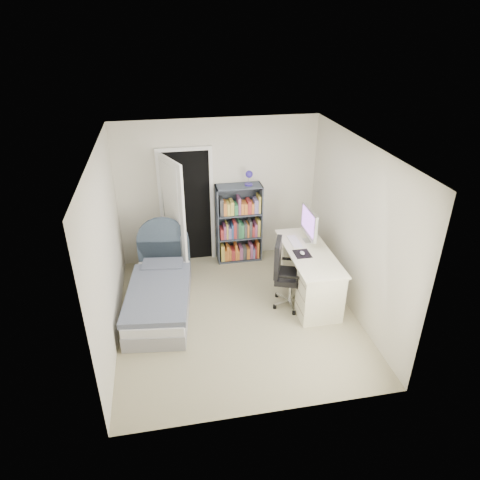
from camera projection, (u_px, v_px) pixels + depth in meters
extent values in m
cube|color=gray|center=(237.00, 316.00, 6.33)|extent=(3.40, 3.60, 0.05)
cube|color=white|center=(237.00, 146.00, 5.15)|extent=(3.40, 3.60, 0.05)
cube|color=beige|center=(218.00, 191.00, 7.33)|extent=(3.40, 0.05, 2.50)
cube|color=beige|center=(271.00, 325.00, 4.15)|extent=(3.40, 0.05, 2.50)
cube|color=beige|center=(104.00, 251.00, 5.46)|extent=(0.05, 3.60, 2.50)
cube|color=beige|center=(357.00, 229.00, 6.02)|extent=(0.05, 3.60, 2.50)
cube|color=black|center=(187.00, 208.00, 7.33)|extent=(0.80, 0.01, 2.00)
cube|color=white|center=(162.00, 210.00, 7.24)|extent=(0.06, 0.06, 2.00)
cube|color=white|center=(212.00, 206.00, 7.38)|extent=(0.06, 0.06, 2.00)
cube|color=white|center=(183.00, 149.00, 6.83)|extent=(0.92, 0.06, 0.06)
cube|color=white|center=(174.00, 218.00, 6.94)|extent=(0.35, 0.75, 2.00)
cube|color=gray|center=(160.00, 305.00, 6.33)|extent=(1.05, 1.85, 0.23)
cube|color=silver|center=(159.00, 295.00, 6.25)|extent=(1.03, 1.82, 0.14)
cube|color=slate|center=(158.00, 293.00, 6.12)|extent=(1.05, 1.59, 0.09)
cube|color=slate|center=(163.00, 266.00, 6.75)|extent=(0.67, 0.43, 0.11)
cube|color=#3A495A|center=(165.00, 260.00, 7.03)|extent=(0.84, 0.16, 0.71)
cylinder|color=#3A495A|center=(163.00, 241.00, 6.87)|extent=(0.84, 0.16, 0.84)
cylinder|color=#DBB886|center=(147.00, 260.00, 7.25)|extent=(0.03, 0.03, 0.48)
cylinder|color=#DBB886|center=(147.00, 251.00, 7.54)|extent=(0.03, 0.03, 0.48)
cylinder|color=#DBB886|center=(166.00, 258.00, 7.31)|extent=(0.03, 0.03, 0.48)
cylinder|color=#DBB886|center=(166.00, 249.00, 7.59)|extent=(0.03, 0.03, 0.48)
cube|color=#DBB886|center=(156.00, 243.00, 7.32)|extent=(0.39, 0.39, 0.03)
cube|color=#DBB886|center=(157.00, 258.00, 7.46)|extent=(0.35, 0.35, 0.02)
cube|color=#B24C33|center=(152.00, 242.00, 7.29)|extent=(0.15, 0.21, 0.03)
cube|color=#3F598C|center=(152.00, 240.00, 7.28)|extent=(0.14, 0.20, 0.03)
cube|color=#D8CC7F|center=(152.00, 239.00, 7.27)|extent=(0.14, 0.19, 0.03)
cylinder|color=silver|center=(169.00, 263.00, 7.62)|extent=(0.21, 0.21, 0.02)
cylinder|color=silver|center=(166.00, 227.00, 7.29)|extent=(0.02, 0.02, 1.44)
sphere|color=silver|center=(166.00, 189.00, 6.94)|extent=(0.08, 0.08, 0.08)
cube|color=#3D4653|center=(217.00, 225.00, 7.41)|extent=(0.02, 0.34, 1.40)
cube|color=#3D4653|center=(260.00, 222.00, 7.53)|extent=(0.02, 0.34, 1.40)
cube|color=#3D4653|center=(239.00, 186.00, 7.15)|extent=(0.78, 0.34, 0.02)
cube|color=#3D4653|center=(239.00, 258.00, 7.79)|extent=(0.78, 0.34, 0.02)
cube|color=#3D4653|center=(237.00, 220.00, 7.61)|extent=(0.78, 0.01, 1.40)
cube|color=#3D4653|center=(239.00, 236.00, 7.59)|extent=(0.74, 0.32, 0.02)
cube|color=#3D4653|center=(239.00, 213.00, 7.38)|extent=(0.74, 0.32, 0.02)
cylinder|color=#312296|center=(249.00, 184.00, 7.17)|extent=(0.13, 0.13, 0.02)
cylinder|color=silver|center=(249.00, 179.00, 7.12)|extent=(0.02, 0.02, 0.18)
sphere|color=#312296|center=(249.00, 174.00, 7.05)|extent=(0.12, 0.12, 0.12)
cube|color=#D8BF4C|center=(222.00, 251.00, 7.64)|extent=(0.06, 0.23, 0.30)
cube|color=orange|center=(225.00, 253.00, 7.67)|extent=(0.03, 0.23, 0.21)
cube|color=orange|center=(227.00, 251.00, 7.66)|extent=(0.04, 0.23, 0.28)
cube|color=orange|center=(230.00, 253.00, 7.68)|extent=(0.03, 0.23, 0.22)
cube|color=#B23333|center=(232.00, 253.00, 7.70)|extent=(0.06, 0.23, 0.19)
cube|color=orange|center=(236.00, 250.00, 7.68)|extent=(0.04, 0.23, 0.29)
cube|color=orange|center=(238.00, 253.00, 7.72)|extent=(0.03, 0.23, 0.18)
cube|color=#994C7F|center=(240.00, 251.00, 7.71)|extent=(0.05, 0.23, 0.22)
cube|color=#3F3F3F|center=(244.00, 251.00, 7.72)|extent=(0.06, 0.23, 0.23)
cube|color=orange|center=(247.00, 251.00, 7.74)|extent=(0.05, 0.23, 0.20)
cube|color=#994C7F|center=(250.00, 249.00, 7.73)|extent=(0.05, 0.23, 0.28)
cube|color=#7F72B2|center=(253.00, 251.00, 7.76)|extent=(0.04, 0.23, 0.19)
cube|color=#B23333|center=(255.00, 251.00, 7.76)|extent=(0.03, 0.23, 0.21)
cube|color=orange|center=(257.00, 248.00, 7.74)|extent=(0.03, 0.23, 0.31)
cube|color=#B23333|center=(221.00, 233.00, 7.47)|extent=(0.05, 0.23, 0.18)
cube|color=#994C7F|center=(224.00, 231.00, 7.46)|extent=(0.04, 0.23, 0.24)
cube|color=#D8BF4C|center=(227.00, 230.00, 7.46)|extent=(0.03, 0.23, 0.27)
cube|color=#7F72B2|center=(229.00, 232.00, 7.48)|extent=(0.05, 0.23, 0.20)
cube|color=#335999|center=(232.00, 230.00, 7.48)|extent=(0.03, 0.23, 0.26)
cube|color=#B23333|center=(234.00, 228.00, 7.47)|extent=(0.05, 0.23, 0.30)
cube|color=#3F3F3F|center=(237.00, 229.00, 7.49)|extent=(0.03, 0.23, 0.28)
cube|color=#337F4C|center=(239.00, 228.00, 7.49)|extent=(0.03, 0.23, 0.29)
cube|color=#337F4C|center=(241.00, 229.00, 7.51)|extent=(0.05, 0.23, 0.25)
cube|color=#3F3F3F|center=(245.00, 229.00, 7.51)|extent=(0.05, 0.23, 0.26)
cube|color=orange|center=(247.00, 229.00, 7.53)|extent=(0.03, 0.23, 0.24)
cube|color=#3F3F3F|center=(250.00, 227.00, 7.52)|extent=(0.05, 0.23, 0.29)
cube|color=#B23333|center=(252.00, 230.00, 7.55)|extent=(0.04, 0.23, 0.19)
cube|color=#994C7F|center=(255.00, 228.00, 7.55)|extent=(0.04, 0.23, 0.23)
cube|color=#D8BF4C|center=(258.00, 226.00, 7.54)|extent=(0.04, 0.23, 0.31)
cube|color=#3F3F3F|center=(221.00, 206.00, 7.23)|extent=(0.06, 0.23, 0.29)
cube|color=orange|center=(224.00, 208.00, 7.26)|extent=(0.05, 0.23, 0.22)
cube|color=#D8BF4C|center=(228.00, 208.00, 7.27)|extent=(0.05, 0.23, 0.21)
cube|color=#D8BF4C|center=(231.00, 207.00, 7.27)|extent=(0.06, 0.23, 0.23)
cube|color=#337F4C|center=(235.00, 208.00, 7.30)|extent=(0.06, 0.23, 0.18)
cube|color=#994C7F|center=(239.00, 205.00, 7.28)|extent=(0.04, 0.23, 0.29)
cube|color=orange|center=(242.00, 207.00, 7.31)|extent=(0.05, 0.23, 0.19)
cube|color=orange|center=(245.00, 207.00, 7.32)|extent=(0.05, 0.23, 0.18)
cube|color=#B23333|center=(248.00, 206.00, 7.33)|extent=(0.06, 0.23, 0.23)
cube|color=orange|center=(252.00, 207.00, 7.34)|extent=(0.04, 0.23, 0.18)
cube|color=#7F72B2|center=(255.00, 205.00, 7.34)|extent=(0.07, 0.23, 0.24)
cube|color=#D8BF4C|center=(258.00, 203.00, 7.34)|extent=(0.04, 0.23, 0.30)
cube|color=#EEE8C7|center=(309.00, 252.00, 6.42)|extent=(0.64, 1.61, 0.03)
cube|color=#EEE8C7|center=(320.00, 295.00, 6.10)|extent=(0.59, 0.43, 0.75)
cube|color=#EEE8C7|center=(296.00, 256.00, 7.09)|extent=(0.59, 0.43, 0.75)
cube|color=silver|center=(309.00, 241.00, 6.70)|extent=(0.17, 0.17, 0.01)
cube|color=silver|center=(312.00, 233.00, 6.65)|extent=(0.03, 0.06, 0.24)
cube|color=silver|center=(309.00, 223.00, 6.55)|extent=(0.05, 0.60, 0.43)
cube|color=#AA5BDE|center=(308.00, 221.00, 6.54)|extent=(0.00, 0.54, 0.34)
cube|color=white|center=(295.00, 242.00, 6.66)|extent=(0.14, 0.43, 0.02)
cube|color=black|center=(302.00, 254.00, 6.34)|extent=(0.24, 0.28, 0.00)
ellipsoid|color=white|center=(302.00, 253.00, 6.33)|extent=(0.06, 0.11, 0.03)
cube|color=silver|center=(298.00, 301.00, 6.51)|extent=(0.27, 0.13, 0.02)
cylinder|color=black|center=(307.00, 304.00, 6.50)|extent=(0.07, 0.07, 0.06)
cube|color=silver|center=(293.00, 296.00, 6.63)|extent=(0.20, 0.24, 0.02)
cylinder|color=black|center=(296.00, 293.00, 6.75)|extent=(0.07, 0.07, 0.06)
cube|color=silver|center=(283.00, 297.00, 6.61)|extent=(0.18, 0.25, 0.02)
cylinder|color=black|center=(277.00, 295.00, 6.71)|extent=(0.07, 0.07, 0.06)
cube|color=silver|center=(282.00, 303.00, 6.48)|extent=(0.27, 0.11, 0.02)
cylinder|color=black|center=(275.00, 307.00, 6.44)|extent=(0.07, 0.07, 0.06)
cube|color=silver|center=(292.00, 306.00, 6.41)|extent=(0.05, 0.27, 0.02)
cylinder|color=black|center=(294.00, 313.00, 6.31)|extent=(0.07, 0.07, 0.06)
cylinder|color=silver|center=(290.00, 289.00, 6.43)|extent=(0.06, 0.06, 0.41)
cube|color=black|center=(291.00, 277.00, 6.33)|extent=(0.60, 0.60, 0.09)
cube|color=black|center=(278.00, 257.00, 6.22)|extent=(0.22, 0.43, 0.54)
cube|color=black|center=(289.00, 277.00, 6.04)|extent=(0.29, 0.14, 0.03)
cube|color=black|center=(292.00, 259.00, 6.48)|extent=(0.29, 0.14, 0.03)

